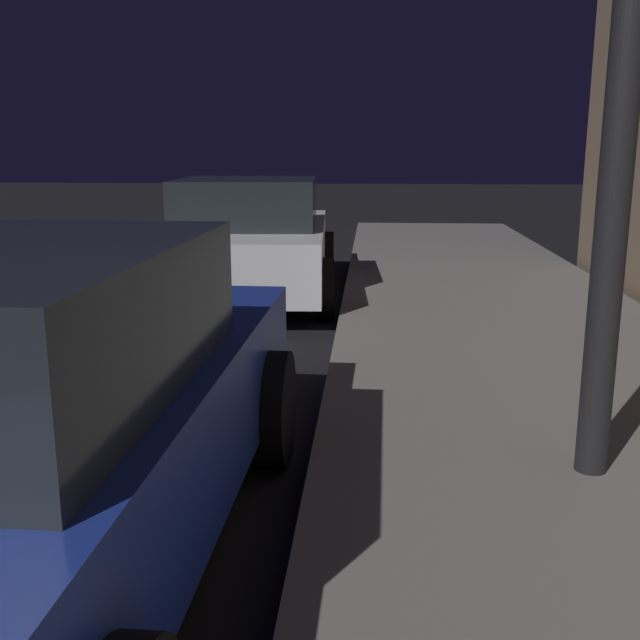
# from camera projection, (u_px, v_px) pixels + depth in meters

# --- Properties ---
(car_white) EXTENTS (2.18, 4.09, 1.43)m
(car_white) POSITION_uv_depth(u_px,v_px,m) (250.00, 240.00, 8.92)
(car_white) COLOR silver
(car_white) RESTS_ON ground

